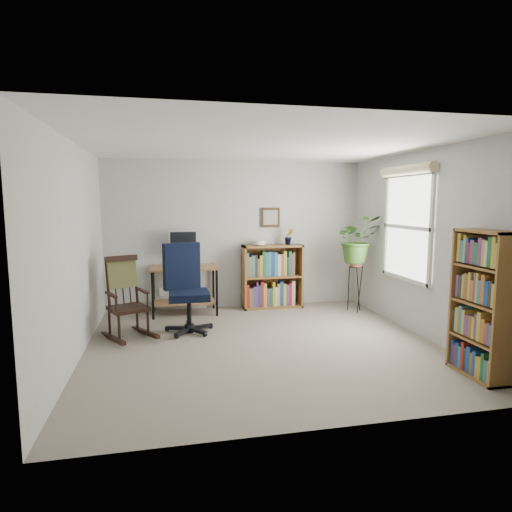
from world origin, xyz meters
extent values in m
cube|color=gray|center=(0.00, 0.00, 0.00)|extent=(4.20, 4.00, 0.00)
cube|color=silver|center=(0.00, 0.00, 2.40)|extent=(4.20, 4.00, 0.00)
cube|color=#B2B3AE|center=(0.00, 2.00, 1.20)|extent=(4.20, 0.00, 2.40)
cube|color=#B2B3AE|center=(0.00, -2.00, 1.20)|extent=(4.20, 0.00, 2.40)
cube|color=#B2B3AE|center=(-2.10, 0.00, 1.20)|extent=(0.00, 4.00, 2.40)
cube|color=#B2B3AE|center=(2.10, 0.00, 1.20)|extent=(0.00, 4.00, 2.40)
cube|color=black|center=(-0.87, 1.58, 0.76)|extent=(0.40, 0.15, 0.02)
imported|color=#345E21|center=(1.80, 1.27, 1.52)|extent=(1.69, 1.88, 1.46)
imported|color=#345E21|center=(0.85, 1.83, 1.09)|extent=(0.13, 0.24, 0.11)
camera|label=1|loc=(-1.12, -4.93, 1.74)|focal=30.00mm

